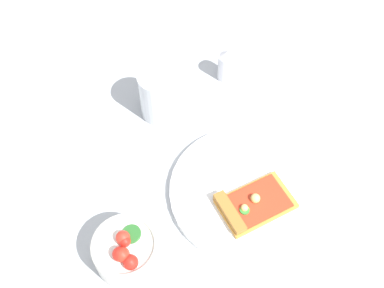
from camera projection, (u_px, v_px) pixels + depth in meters
ground_plane at (242, 210)px, 0.80m from camera, size 2.40×2.40×0.00m
plate at (246, 191)px, 0.81m from camera, size 0.27×0.27×0.01m
pizza_slice_main at (250, 204)px, 0.78m from camera, size 0.12×0.15×0.02m
salad_bowl at (126, 251)px, 0.72m from camera, size 0.11×0.11×0.08m
soda_glass at (159, 95)px, 0.88m from camera, size 0.08×0.08×0.11m
pepper_shaker at (226, 65)px, 0.94m from camera, size 0.04×0.04×0.07m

